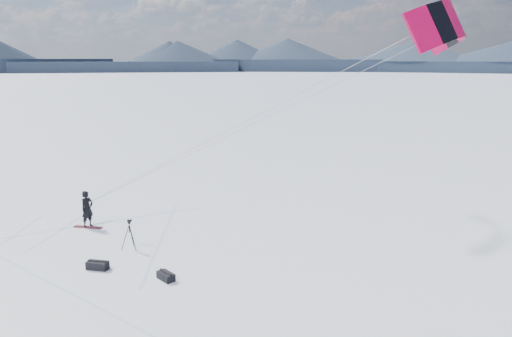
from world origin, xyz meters
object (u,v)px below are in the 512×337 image
Objects in this scene: tripod at (130,230)px; gear_bag_b at (166,276)px; snowkiter at (89,227)px; snowboard at (88,227)px; gear_bag_a at (97,265)px.

gear_bag_b is at bearing -17.83° from tripod.
snowboard is (0.07, -0.10, 0.02)m from snowkiter.
gear_bag_a is 3.08m from gear_bag_b.
gear_bag_b is at bearing -39.60° from snowboard.
tripod is (3.93, -1.06, 0.87)m from snowboard.
snowkiter is at bearing 171.45° from tripod.
gear_bag_a is (0.39, -2.24, -0.72)m from tripod.
gear_bag_b is (3.41, -1.62, -0.73)m from tripod.
gear_bag_b is (7.41, -2.77, 0.16)m from snowkiter.
gear_bag_a is (4.33, -3.30, 0.15)m from snowboard.
snowboard is 5.45m from gear_bag_a.
tripod is at bearing 81.14° from gear_bag_a.
gear_bag_b is (3.01, 0.63, -0.01)m from gear_bag_a.
snowkiter is at bearing 123.51° from gear_bag_a.
gear_bag_a is at bearing -72.52° from tripod.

